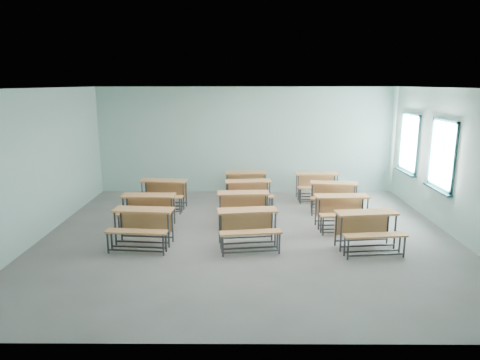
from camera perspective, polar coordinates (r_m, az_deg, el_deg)
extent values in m
cube|color=gray|center=(9.52, 1.11, -7.55)|extent=(9.00, 8.00, 0.02)
cube|color=white|center=(8.93, 1.20, 12.22)|extent=(9.00, 8.00, 0.02)
cube|color=#A7D1C8|center=(13.05, 0.90, 5.31)|extent=(9.00, 0.02, 3.20)
cube|color=#A7D1C8|center=(5.20, 1.79, -6.26)|extent=(9.00, 0.02, 3.20)
cube|color=#A7D1C8|center=(10.08, -25.43, 1.85)|extent=(0.02, 8.00, 3.20)
cube|color=#A7D1C8|center=(10.20, 27.39, 1.77)|extent=(0.02, 8.00, 3.20)
cube|color=#184145|center=(12.82, 21.36, 1.25)|extent=(0.06, 1.20, 0.06)
cube|color=#184145|center=(12.62, 21.93, 8.12)|extent=(0.06, 1.20, 0.06)
cube|color=#184145|center=(12.17, 22.59, 4.26)|extent=(0.06, 0.06, 1.60)
cube|color=#184145|center=(13.23, 20.76, 5.02)|extent=(0.06, 0.06, 1.60)
cube|color=#184145|center=(12.70, 21.64, 4.66)|extent=(0.04, 0.04, 1.48)
cube|color=#184145|center=(12.70, 21.64, 4.66)|extent=(0.04, 1.08, 0.04)
cube|color=#184145|center=(12.81, 21.17, 0.99)|extent=(0.14, 1.28, 0.04)
cube|color=white|center=(12.71, 21.75, 4.65)|extent=(0.01, 1.08, 1.48)
cube|color=#184145|center=(11.02, 25.01, -0.84)|extent=(0.06, 1.20, 0.06)
cube|color=#184145|center=(10.79, 25.78, 7.13)|extent=(0.06, 1.20, 0.06)
cube|color=#184145|center=(10.37, 26.69, 2.56)|extent=(0.06, 0.06, 1.60)
cube|color=#184145|center=(11.39, 24.20, 3.60)|extent=(0.06, 0.06, 1.60)
cube|color=#184145|center=(10.88, 25.39, 3.10)|extent=(0.04, 0.04, 1.48)
cube|color=#184145|center=(10.88, 25.39, 3.10)|extent=(0.04, 1.08, 0.04)
cube|color=#184145|center=(11.01, 24.79, -1.15)|extent=(0.14, 1.28, 0.04)
cube|color=white|center=(10.89, 25.50, 3.10)|extent=(0.01, 1.08, 1.48)
cube|color=#CA8249|center=(9.07, -12.76, -3.89)|extent=(1.25, 0.51, 0.04)
cube|color=#CA8249|center=(9.33, -12.31, -5.39)|extent=(1.16, 0.12, 0.42)
cylinder|color=#3B3D40|center=(9.23, -16.28, -6.30)|extent=(0.04, 0.04, 0.72)
cylinder|color=#3B3D40|center=(8.88, -9.50, -6.70)|extent=(0.04, 0.04, 0.72)
cylinder|color=#3B3D40|center=(9.51, -15.56, -5.67)|extent=(0.04, 0.04, 0.72)
cylinder|color=#3B3D40|center=(9.18, -8.98, -6.03)|extent=(0.04, 0.04, 0.72)
cube|color=#3B3D40|center=(9.13, -12.87, -8.04)|extent=(1.12, 0.13, 0.03)
cube|color=#3B3D40|center=(9.42, -12.26, -7.35)|extent=(1.12, 0.13, 0.03)
cube|color=#CA8249|center=(8.72, -13.65, -6.71)|extent=(1.24, 0.36, 0.04)
cylinder|color=#3B3D40|center=(8.91, -17.21, -8.08)|extent=(0.04, 0.04, 0.42)
cylinder|color=#3B3D40|center=(8.55, -10.19, -8.57)|extent=(0.04, 0.04, 0.42)
cylinder|color=#3B3D40|center=(9.08, -16.75, -7.65)|extent=(0.04, 0.04, 0.42)
cylinder|color=#3B3D40|center=(8.73, -9.85, -8.12)|extent=(0.04, 0.04, 0.42)
cube|color=#3B3D40|center=(8.76, -13.73, -9.13)|extent=(1.12, 0.13, 0.03)
cube|color=#3B3D40|center=(8.93, -13.32, -8.68)|extent=(1.12, 0.13, 0.03)
cube|color=#CA8249|center=(8.80, 0.96, -4.08)|extent=(1.27, 0.57, 0.04)
cube|color=#CA8249|center=(9.08, 0.78, -5.61)|extent=(1.15, 0.18, 0.42)
cylinder|color=#3B3D40|center=(8.71, -2.56, -6.93)|extent=(0.04, 0.04, 0.72)
cylinder|color=#3B3D40|center=(8.87, 4.71, -6.60)|extent=(0.04, 0.04, 0.72)
cylinder|color=#3B3D40|center=(9.02, -2.74, -6.23)|extent=(0.04, 0.04, 0.72)
cylinder|color=#3B3D40|center=(9.17, 4.29, -5.93)|extent=(0.04, 0.04, 0.72)
cube|color=#3B3D40|center=(8.86, 1.10, -8.36)|extent=(1.11, 0.18, 0.03)
cube|color=#3B3D40|center=(9.16, 0.80, -7.63)|extent=(1.11, 0.18, 0.03)
cube|color=#CA8249|center=(8.44, 1.44, -7.00)|extent=(1.24, 0.42, 0.04)
cylinder|color=#3B3D40|center=(8.37, -2.30, -8.86)|extent=(0.04, 0.04, 0.42)
cylinder|color=#3B3D40|center=(8.53, 5.29, -8.48)|extent=(0.04, 0.04, 0.42)
cylinder|color=#3B3D40|center=(8.55, -2.42, -8.39)|extent=(0.04, 0.04, 0.42)
cylinder|color=#3B3D40|center=(8.71, 5.01, -8.02)|extent=(0.04, 0.04, 0.42)
cube|color=#3B3D40|center=(8.48, 1.53, -9.50)|extent=(1.11, 0.18, 0.03)
cube|color=#3B3D40|center=(8.66, 1.33, -9.02)|extent=(1.11, 0.18, 0.03)
cube|color=#CA8249|center=(9.02, 16.48, -4.21)|extent=(1.26, 0.54, 0.04)
cube|color=#CA8249|center=(9.27, 15.92, -5.72)|extent=(1.16, 0.15, 0.42)
cylinder|color=#3B3D40|center=(8.79, 13.33, -7.08)|extent=(0.04, 0.04, 0.72)
cylinder|color=#3B3D40|center=(9.22, 19.96, -6.59)|extent=(0.04, 0.04, 0.72)
cylinder|color=#3B3D40|center=(9.08, 12.65, -6.39)|extent=(0.04, 0.04, 0.72)
cylinder|color=#3B3D40|center=(9.49, 19.11, -5.96)|extent=(0.04, 0.04, 0.72)
cube|color=#3B3D40|center=(9.08, 16.62, -8.38)|extent=(1.12, 0.15, 0.03)
cube|color=#3B3D40|center=(9.36, 15.86, -7.69)|extent=(1.12, 0.15, 0.03)
cube|color=#CA8249|center=(8.68, 17.58, -7.05)|extent=(1.24, 0.39, 0.04)
cylinder|color=#3B3D40|center=(8.48, 14.22, -8.98)|extent=(0.04, 0.04, 0.42)
cylinder|color=#3B3D40|center=(8.91, 21.06, -8.36)|extent=(0.04, 0.04, 0.42)
cylinder|color=#3B3D40|center=(8.64, 13.78, -8.52)|extent=(0.04, 0.04, 0.42)
cylinder|color=#3B3D40|center=(9.07, 20.51, -7.94)|extent=(0.04, 0.04, 0.42)
cube|color=#3B3D40|center=(8.73, 17.67, -9.47)|extent=(1.12, 0.15, 0.03)
cube|color=#3B3D40|center=(8.89, 17.17, -9.02)|extent=(1.12, 0.15, 0.03)
cube|color=#CA8249|center=(10.18, -12.09, -2.04)|extent=(1.22, 0.41, 0.04)
cube|color=#CA8249|center=(10.44, -11.79, -3.42)|extent=(1.16, 0.02, 0.42)
cylinder|color=#3B3D40|center=(10.27, -15.24, -4.30)|extent=(0.04, 0.04, 0.72)
cylinder|color=#3B3D40|center=(10.03, -9.05, -4.41)|extent=(0.04, 0.04, 0.72)
cylinder|color=#3B3D40|center=(10.57, -14.78, -3.78)|extent=(0.04, 0.04, 0.72)
cylinder|color=#3B3D40|center=(10.33, -8.76, -3.88)|extent=(0.04, 0.04, 0.72)
cube|color=#3B3D40|center=(10.21, -12.12, -5.75)|extent=(1.12, 0.03, 0.03)
cube|color=#3B3D40|center=(10.51, -11.74, -5.19)|extent=(1.12, 0.03, 0.03)
cube|color=#CA8249|center=(9.81, -12.61, -4.47)|extent=(1.22, 0.26, 0.04)
cylinder|color=#3B3D40|center=(9.93, -15.84, -5.83)|extent=(0.04, 0.04, 0.42)
cylinder|color=#3B3D40|center=(9.68, -9.42, -5.99)|extent=(0.04, 0.04, 0.42)
cylinder|color=#3B3D40|center=(10.10, -15.54, -5.49)|extent=(0.04, 0.04, 0.42)
cylinder|color=#3B3D40|center=(9.86, -9.23, -5.63)|extent=(0.04, 0.04, 0.42)
cube|color=#3B3D40|center=(9.83, -12.63, -6.64)|extent=(1.12, 0.03, 0.03)
cube|color=#3B3D40|center=(10.00, -12.39, -6.27)|extent=(1.12, 0.03, 0.03)
cube|color=#CA8249|center=(10.18, 0.45, -1.75)|extent=(1.25, 0.49, 0.04)
cube|color=#CA8249|center=(10.44, 0.37, -3.14)|extent=(1.16, 0.10, 0.42)
cylinder|color=#3B3D40|center=(10.11, -2.67, -4.12)|extent=(0.04, 0.04, 0.72)
cylinder|color=#3B3D40|center=(10.18, 3.66, -4.00)|extent=(0.04, 0.04, 0.72)
cylinder|color=#3B3D40|center=(10.42, -2.70, -3.60)|extent=(0.04, 0.04, 0.72)
cylinder|color=#3B3D40|center=(10.49, 3.44, -3.49)|extent=(0.04, 0.04, 0.72)
cube|color=#3B3D40|center=(10.21, 0.50, -5.46)|extent=(1.12, 0.10, 0.03)
cube|color=#3B3D40|center=(10.52, 0.38, -4.91)|extent=(1.12, 0.10, 0.03)
cube|color=#CA8249|center=(9.79, 0.64, -4.18)|extent=(1.24, 0.34, 0.04)
cylinder|color=#3B3D40|center=(9.75, -2.62, -5.68)|extent=(0.04, 0.04, 0.42)
cylinder|color=#3B3D40|center=(9.83, 3.95, -5.55)|extent=(0.04, 0.04, 0.42)
cylinder|color=#3B3D40|center=(9.93, -2.64, -5.33)|extent=(0.04, 0.04, 0.42)
cylinder|color=#3B3D40|center=(10.01, 3.81, -5.20)|extent=(0.04, 0.04, 0.42)
cube|color=#3B3D40|center=(9.81, 0.67, -6.35)|extent=(1.12, 0.10, 0.03)
cube|color=#3B3D40|center=(10.00, 0.59, -5.98)|extent=(1.12, 0.10, 0.03)
cube|color=#CA8249|center=(10.17, 13.44, -2.12)|extent=(1.24, 0.47, 0.04)
cube|color=#CA8249|center=(10.42, 13.07, -3.51)|extent=(1.16, 0.08, 0.42)
cylinder|color=#3B3D40|center=(9.98, 10.49, -4.55)|extent=(0.04, 0.04, 0.72)
cylinder|color=#3B3D40|center=(10.29, 16.59, -4.34)|extent=(0.04, 0.04, 0.72)
cylinder|color=#3B3D40|center=(10.28, 10.08, -4.01)|extent=(0.04, 0.04, 0.72)
cylinder|color=#3B3D40|center=(10.58, 16.01, -3.83)|extent=(0.04, 0.04, 0.72)
cube|color=#3B3D40|center=(10.20, 13.51, -5.84)|extent=(1.12, 0.09, 0.03)
cube|color=#3B3D40|center=(10.50, 13.02, -5.28)|extent=(1.12, 0.09, 0.03)
cube|color=#CA8249|center=(9.80, 14.13, -4.57)|extent=(1.23, 0.32, 0.04)
cylinder|color=#3B3D40|center=(9.63, 11.02, -6.14)|extent=(0.04, 0.04, 0.42)
cylinder|color=#3B3D40|center=(9.96, 17.32, -5.87)|extent=(0.04, 0.04, 0.42)
cylinder|color=#3B3D40|center=(9.81, 10.75, -5.78)|extent=(0.04, 0.04, 0.42)
cylinder|color=#3B3D40|center=(10.13, 16.95, -5.53)|extent=(0.04, 0.04, 0.42)
cube|color=#3B3D40|center=(9.82, 14.18, -6.73)|extent=(1.12, 0.09, 0.03)
cube|color=#3B3D40|center=(10.00, 13.86, -6.37)|extent=(1.12, 0.09, 0.03)
cube|color=#CA8249|center=(11.62, -10.11, -0.12)|extent=(1.25, 0.52, 0.04)
cube|color=#CA8249|center=(11.87, -9.82, -1.38)|extent=(1.16, 0.12, 0.42)
cylinder|color=#3B3D40|center=(11.72, -12.89, -2.06)|extent=(0.04, 0.04, 0.72)
cylinder|color=#3B3D40|center=(11.42, -7.55, -2.23)|extent=(0.04, 0.04, 0.72)
cylinder|color=#3B3D40|center=(12.02, -12.41, -1.66)|extent=(0.04, 0.04, 0.72)
cylinder|color=#3B3D40|center=(11.73, -7.19, -1.82)|extent=(0.04, 0.04, 0.72)
cube|color=#3B3D40|center=(11.63, -10.20, -3.38)|extent=(1.12, 0.13, 0.03)
cube|color=#3B3D40|center=(11.93, -9.79, -2.95)|extent=(1.12, 0.13, 0.03)
cube|color=#CA8249|center=(11.23, -10.71, -2.18)|extent=(1.24, 0.36, 0.04)
cylinder|color=#3B3D40|center=(11.37, -13.51, -3.33)|extent=(0.04, 0.04, 0.42)
cylinder|color=#3B3D40|center=(11.06, -8.01, -3.54)|extent=(0.04, 0.04, 0.42)
cylinder|color=#3B3D40|center=(11.55, -13.21, -3.06)|extent=(0.04, 0.04, 0.42)
cylinder|color=#3B3D40|center=(11.25, -7.78, -3.27)|extent=(0.04, 0.04, 0.42)
cube|color=#3B3D40|center=(11.24, -10.77, -4.07)|extent=(1.12, 0.13, 0.03)
cube|color=#3B3D40|center=(11.42, -10.50, -3.79)|extent=(1.12, 0.13, 0.03)
cube|color=#CA8249|center=(11.41, 1.09, -0.16)|extent=(1.26, 0.55, 0.04)
cube|color=#CA8249|center=(11.66, 0.96, -1.44)|extent=(1.15, 0.16, 0.42)
cylinder|color=#3B3D40|center=(11.28, -1.63, -2.30)|extent=(0.04, 0.04, 0.72)
cylinder|color=#3B3D40|center=(11.43, 3.98, -2.14)|extent=(0.04, 0.04, 0.72)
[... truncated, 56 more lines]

